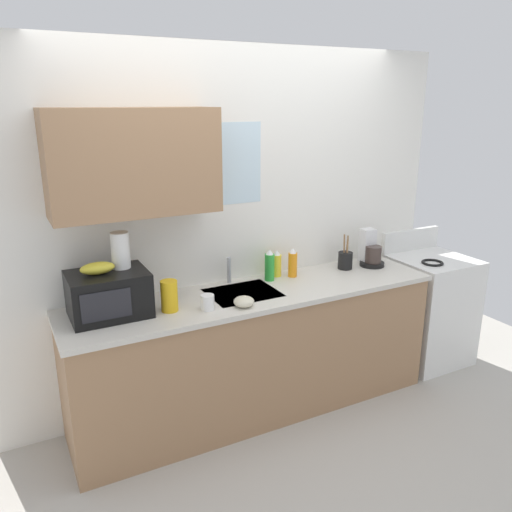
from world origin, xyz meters
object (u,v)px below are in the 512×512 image
(paper_towel_roll, at_px, (120,250))
(dish_soap_bottle_orange, at_px, (293,263))
(microwave, at_px, (109,294))
(utensil_crock, at_px, (345,260))
(dish_soap_bottle_green, at_px, (270,266))
(banana_bunch, at_px, (97,268))
(cereal_canister, at_px, (169,296))
(mug_white, at_px, (208,302))
(stove_range, at_px, (428,308))
(dish_soap_bottle_yellow, at_px, (277,264))
(coffee_maker, at_px, (370,252))
(small_bowl, at_px, (244,302))

(paper_towel_roll, height_order, dish_soap_bottle_orange, paper_towel_roll)
(microwave, xyz_separation_m, paper_towel_roll, (0.10, 0.05, 0.24))
(paper_towel_roll, relative_size, utensil_crock, 0.81)
(microwave, xyz_separation_m, dish_soap_bottle_green, (1.15, 0.11, -0.03))
(microwave, distance_m, banana_bunch, 0.18)
(dish_soap_bottle_green, relative_size, cereal_canister, 1.18)
(dish_soap_bottle_orange, height_order, utensil_crock, utensil_crock)
(banana_bunch, height_order, mug_white, banana_bunch)
(stove_range, xyz_separation_m, dish_soap_bottle_green, (-1.45, 0.15, 0.55))
(mug_white, bearing_deg, paper_towel_roll, 152.07)
(dish_soap_bottle_green, height_order, dish_soap_bottle_yellow, dish_soap_bottle_green)
(coffee_maker, bearing_deg, dish_soap_bottle_green, 176.87)
(dish_soap_bottle_green, height_order, small_bowl, dish_soap_bottle_green)
(coffee_maker, bearing_deg, dish_soap_bottle_yellow, 172.50)
(microwave, xyz_separation_m, dish_soap_bottle_orange, (1.34, 0.10, -0.03))
(coffee_maker, height_order, cereal_canister, coffee_maker)
(dish_soap_bottle_yellow, bearing_deg, mug_white, -153.02)
(microwave, bearing_deg, dish_soap_bottle_orange, 4.32)
(paper_towel_roll, bearing_deg, coffee_maker, 0.25)
(banana_bunch, xyz_separation_m, paper_towel_roll, (0.15, 0.05, 0.08))
(stove_range, distance_m, utensil_crock, 0.97)
(paper_towel_roll, distance_m, small_bowl, 0.81)
(dish_soap_bottle_orange, xyz_separation_m, utensil_crock, (0.45, -0.03, -0.03))
(stove_range, height_order, mug_white, stove_range)
(banana_bunch, xyz_separation_m, coffee_maker, (2.07, 0.06, -0.20))
(banana_bunch, distance_m, cereal_canister, 0.45)
(paper_towel_roll, height_order, dish_soap_bottle_green, paper_towel_roll)
(microwave, bearing_deg, utensil_crock, 2.28)
(dish_soap_bottle_green, bearing_deg, microwave, -174.67)
(microwave, distance_m, coffee_maker, 2.03)
(stove_range, relative_size, cereal_canister, 5.59)
(stove_range, height_order, paper_towel_roll, paper_towel_roll)
(cereal_canister, xyz_separation_m, small_bowl, (0.43, -0.15, -0.06))
(stove_range, relative_size, dish_soap_bottle_yellow, 5.47)
(cereal_canister, bearing_deg, mug_white, -22.94)
(cereal_canister, bearing_deg, dish_soap_bottle_yellow, 16.14)
(banana_bunch, xyz_separation_m, dish_soap_bottle_yellow, (1.29, 0.16, -0.21))
(banana_bunch, bearing_deg, coffee_maker, 1.61)
(stove_range, relative_size, microwave, 2.35)
(cereal_canister, relative_size, mug_white, 2.04)
(dish_soap_bottle_green, height_order, dish_soap_bottle_orange, dish_soap_bottle_green)
(microwave, distance_m, utensil_crock, 1.80)
(dish_soap_bottle_green, bearing_deg, mug_white, -153.74)
(banana_bunch, height_order, small_bowl, banana_bunch)
(microwave, height_order, cereal_canister, microwave)
(small_bowl, bearing_deg, dish_soap_bottle_yellow, 41.19)
(dish_soap_bottle_yellow, bearing_deg, coffee_maker, -7.50)
(dish_soap_bottle_yellow, distance_m, small_bowl, 0.63)
(banana_bunch, relative_size, coffee_maker, 0.71)
(dish_soap_bottle_yellow, bearing_deg, dish_soap_bottle_green, -148.45)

